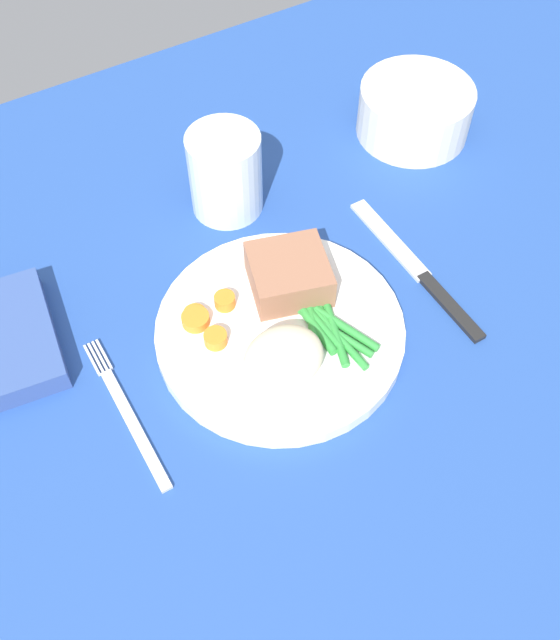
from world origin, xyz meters
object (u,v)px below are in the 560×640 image
(water_glass, at_px, (226,178))
(knife, at_px, (418,270))
(dinner_plate, at_px, (280,331))
(meat_portion, at_px, (289,274))
(fork, at_px, (127,412))
(salad_bowl, at_px, (415,108))

(water_glass, bearing_deg, knife, -56.33)
(dinner_plate, relative_size, water_glass, 2.53)
(meat_portion, bearing_deg, dinner_plate, -130.60)
(fork, bearing_deg, water_glass, 41.30)
(meat_portion, distance_m, salad_bowl, 0.28)
(meat_portion, bearing_deg, knife, -17.18)
(knife, xyz_separation_m, salad_bowl, (0.12, 0.17, 0.03))
(fork, relative_size, salad_bowl, 1.29)
(dinner_plate, xyz_separation_m, knife, (0.16, -0.00, -0.01))
(fork, xyz_separation_m, knife, (0.31, -0.00, -0.00))
(dinner_plate, height_order, salad_bowl, salad_bowl)
(knife, bearing_deg, dinner_plate, 177.11)
(knife, bearing_deg, meat_portion, 160.96)
(salad_bowl, bearing_deg, fork, -158.20)
(water_glass, bearing_deg, salad_bowl, -0.87)
(knife, height_order, salad_bowl, salad_bowl)
(fork, relative_size, knife, 0.81)
(fork, height_order, salad_bowl, salad_bowl)
(meat_portion, height_order, water_glass, water_glass)
(knife, relative_size, water_glass, 2.24)
(dinner_plate, bearing_deg, water_glass, 77.39)
(salad_bowl, bearing_deg, knife, -124.83)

